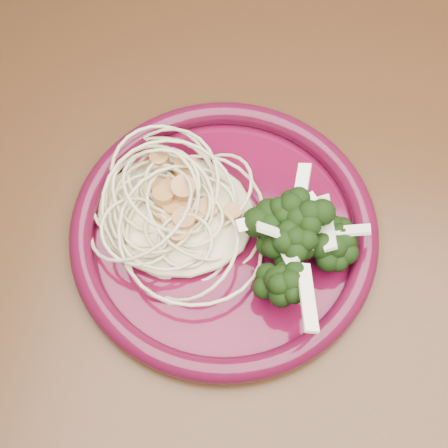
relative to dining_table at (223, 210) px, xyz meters
The scene contains 6 objects.
dining_table is the anchor object (origin of this frame).
dinner_plate 0.13m from the dining_table, 77.65° to the right, with size 0.29×0.29×0.02m.
spaghetti_pile 0.14m from the dining_table, 110.72° to the right, with size 0.13×0.12×0.03m, color beige.
scallop_cluster 0.17m from the dining_table, 110.72° to the right, with size 0.10×0.10×0.03m, color tan, non-canonical shape.
broccoli_pile 0.17m from the dining_table, 50.08° to the right, with size 0.08×0.14×0.05m, color black.
onion_garnish 0.19m from the dining_table, 50.08° to the right, with size 0.06×0.09×0.05m, color white, non-canonical shape.
Camera 1 is at (0.06, -0.30, 1.22)m, focal length 50.00 mm.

